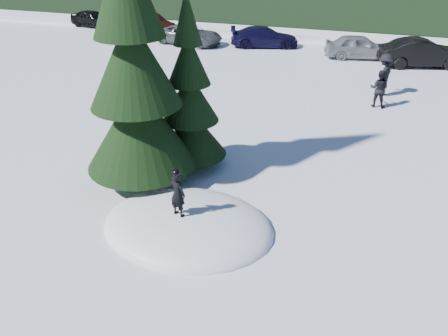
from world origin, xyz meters
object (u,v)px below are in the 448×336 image
(spruce_tall, at_px, (134,73))
(car_2, at_px, (190,35))
(spruce_short, at_px, (190,103))
(adult_0, at_px, (379,89))
(child_skier, at_px, (177,194))
(adult_2, at_px, (384,75))
(car_0, at_px, (93,19))
(car_4, at_px, (360,47))
(car_3, at_px, (264,37))
(car_1, at_px, (148,24))
(car_5, at_px, (423,53))

(spruce_tall, distance_m, car_2, 18.25)
(spruce_short, xyz_separation_m, adult_0, (5.48, 7.49, -1.30))
(spruce_short, distance_m, child_skier, 3.69)
(adult_2, height_order, car_0, adult_2)
(spruce_short, relative_size, car_4, 1.34)
(car_3, bearing_deg, car_1, 68.39)
(car_0, bearing_deg, spruce_short, -127.47)
(spruce_tall, relative_size, child_skier, 7.08)
(car_0, bearing_deg, car_3, -86.66)
(spruce_tall, height_order, adult_2, spruce_tall)
(spruce_short, xyz_separation_m, car_3, (-1.82, 16.61, -1.47))
(child_skier, xyz_separation_m, car_3, (-2.87, 20.00, -0.46))
(car_5, bearing_deg, adult_0, 147.16)
(spruce_short, bearing_deg, car_0, 130.80)
(adult_2, xyz_separation_m, car_0, (-21.79, 9.57, -0.31))
(adult_0, relative_size, adult_2, 0.85)
(car_1, bearing_deg, spruce_tall, -131.86)
(car_1, height_order, car_5, car_1)
(car_4, height_order, car_5, car_5)
(car_5, bearing_deg, spruce_tall, 135.32)
(spruce_tall, distance_m, adult_0, 11.29)
(car_0, bearing_deg, spruce_tall, -131.28)
(adult_2, distance_m, car_2, 13.97)
(spruce_tall, height_order, car_0, spruce_tall)
(spruce_short, xyz_separation_m, adult_2, (5.63, 9.15, -1.16))
(child_skier, distance_m, car_0, 28.03)
(adult_0, xyz_separation_m, car_0, (-21.64, 11.23, -0.16))
(spruce_short, bearing_deg, car_5, 62.91)
(adult_2, xyz_separation_m, car_5, (1.98, 5.71, -0.20))
(adult_2, distance_m, car_3, 10.55)
(spruce_tall, bearing_deg, adult_2, 57.86)
(car_0, relative_size, car_3, 0.86)
(car_0, height_order, car_5, car_5)
(car_1, bearing_deg, car_5, -76.57)
(adult_2, distance_m, car_4, 6.59)
(child_skier, height_order, car_4, child_skier)
(adult_2, height_order, car_5, adult_2)
(spruce_short, relative_size, car_0, 1.43)
(car_1, relative_size, car_5, 1.02)
(adult_2, bearing_deg, spruce_short, -12.14)
(spruce_tall, distance_m, child_skier, 3.63)
(spruce_short, distance_m, car_0, 24.77)
(spruce_tall, xyz_separation_m, car_3, (-0.82, 18.01, -2.69))
(spruce_tall, height_order, car_3, spruce_tall)
(child_skier, bearing_deg, spruce_tall, -27.47)
(car_2, bearing_deg, spruce_short, -146.36)
(child_skier, bearing_deg, car_5, -93.05)
(spruce_tall, distance_m, car_4, 17.96)
(adult_2, xyz_separation_m, car_1, (-16.18, 8.16, -0.18))
(car_2, bearing_deg, car_0, 83.10)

